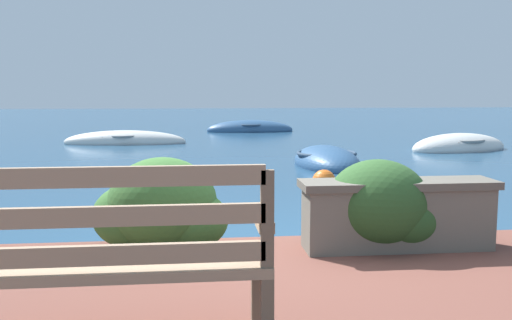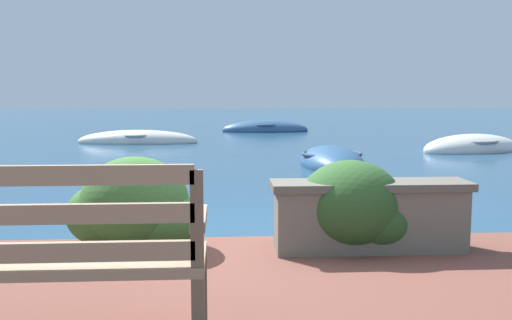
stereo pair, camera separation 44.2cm
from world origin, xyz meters
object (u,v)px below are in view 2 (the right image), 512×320
at_px(park_bench, 41,252).
at_px(rowboat_nearest, 332,163).
at_px(rowboat_outer, 265,130).
at_px(mooring_buoy, 323,182).
at_px(rowboat_far, 138,141).
at_px(rowboat_mid, 472,149).

bearing_deg(park_bench, rowboat_nearest, 64.02).
height_order(rowboat_outer, mooring_buoy, rowboat_outer).
bearing_deg(rowboat_far, rowboat_nearest, 134.28).
height_order(rowboat_far, rowboat_outer, rowboat_outer).
distance_m(rowboat_far, mooring_buoy, 8.24).
bearing_deg(rowboat_outer, park_bench, 82.94).
bearing_deg(rowboat_far, rowboat_outer, -130.58).
bearing_deg(rowboat_nearest, rowboat_mid, -60.51).
height_order(rowboat_mid, mooring_buoy, rowboat_mid).
height_order(rowboat_mid, rowboat_outer, rowboat_mid).
bearing_deg(rowboat_mid, rowboat_nearest, 15.01).
distance_m(park_bench, rowboat_mid, 12.62).
xyz_separation_m(rowboat_outer, mooring_buoy, (0.03, -11.36, 0.00)).
height_order(rowboat_nearest, mooring_buoy, rowboat_nearest).
bearing_deg(rowboat_outer, rowboat_nearest, 94.63).
bearing_deg(park_bench, rowboat_mid, 51.17).
xyz_separation_m(rowboat_nearest, mooring_buoy, (-0.58, -2.28, 0.00)).
distance_m(rowboat_nearest, mooring_buoy, 2.35).
distance_m(rowboat_nearest, rowboat_far, 6.68).
xyz_separation_m(park_bench, rowboat_mid, (6.87, 10.57, -0.64)).
distance_m(park_bench, mooring_buoy, 6.37).
bearing_deg(rowboat_far, mooring_buoy, 120.62).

